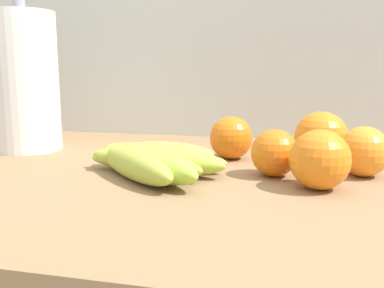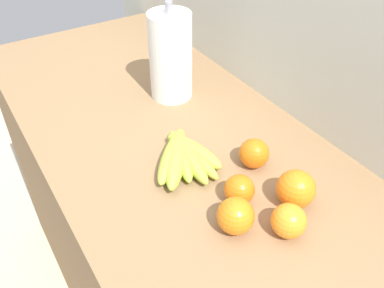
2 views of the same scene
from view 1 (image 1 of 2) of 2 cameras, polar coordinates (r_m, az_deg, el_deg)
name	(u,v)px [view 1 (image 1 of 2)]	position (r m, az deg, el deg)	size (l,w,h in m)	color
wall_back	(204,247)	(1.02, 1.58, -13.57)	(2.15, 0.06, 1.30)	silver
banana_bunch	(147,161)	(0.59, -5.97, -2.26)	(0.21, 0.18, 0.04)	#AEC03F
orange_right	(321,138)	(0.68, 16.86, 0.79)	(0.08, 0.08, 0.08)	orange
orange_far_right	(275,153)	(0.58, 10.98, -1.18)	(0.06, 0.06, 0.06)	orange
orange_back_left	(320,160)	(0.53, 16.71, -2.01)	(0.07, 0.07, 0.07)	orange
orange_center	(231,138)	(0.69, 5.24, 0.83)	(0.07, 0.07, 0.07)	orange
orange_front	(364,152)	(0.62, 21.98, -0.94)	(0.07, 0.07, 0.07)	orange
paper_towel_roll	(24,82)	(0.81, -21.50, 7.73)	(0.12, 0.12, 0.27)	white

